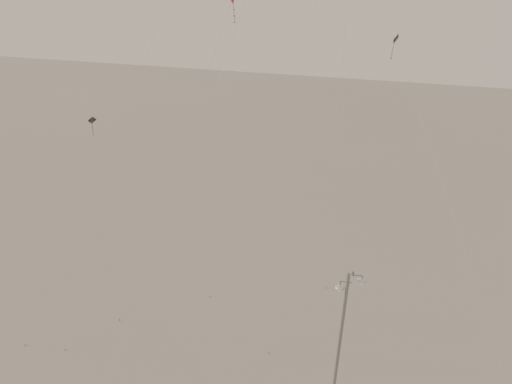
# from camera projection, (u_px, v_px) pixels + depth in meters

# --- Properties ---
(street_lamp) EXTENTS (1.60, 0.64, 9.35)m
(street_lamp) POSITION_uv_depth(u_px,v_px,m) (341.00, 338.00, 31.04)
(street_lamp) COLOR gray
(street_lamp) RESTS_ON ground
(kite_3) EXTENTS (5.76, 9.04, 22.22)m
(kite_3) POSITION_uv_depth(u_px,v_px,m) (191.00, 130.00, 30.59)
(kite_3) COLOR maroon
(kite_3) RESTS_ON ground
(kite_4) EXTENTS (9.36, 10.62, 19.11)m
(kite_4) POSITION_uv_depth(u_px,v_px,m) (423.00, 126.00, 35.93)
(kite_4) COLOR #292422
(kite_4) RESTS_ON ground
(kite_6) EXTENTS (1.03, 10.61, 12.80)m
(kite_6) POSITION_uv_depth(u_px,v_px,m) (77.00, 171.00, 40.77)
(kite_6) COLOR #292422
(kite_6) RESTS_ON ground
(kite_7) EXTENTS (6.75, 8.03, 24.56)m
(kite_7) POSITION_uv_depth(u_px,v_px,m) (303.00, 15.00, 38.89)
(kite_7) COLOR maroon
(kite_7) RESTS_ON ground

